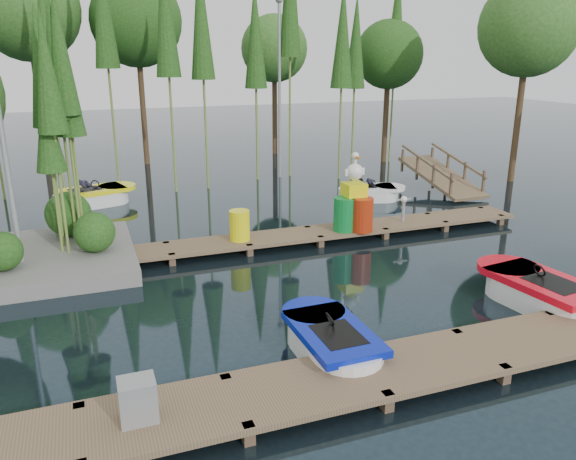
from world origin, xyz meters
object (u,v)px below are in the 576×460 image
object	(u,v)px
yellow_barrel	(240,225)
boat_yellow_far	(93,197)
drum_cluster	(355,207)
utility_cabinet	(138,400)
boat_red	(540,293)
boat_blue	(331,343)

from	to	relation	value
yellow_barrel	boat_yellow_far	bearing A→B (deg)	119.19
drum_cluster	boat_yellow_far	bearing A→B (deg)	136.68
yellow_barrel	utility_cabinet	bearing A→B (deg)	-115.76
boat_red	utility_cabinet	distance (m)	8.50
utility_cabinet	boat_yellow_far	bearing A→B (deg)	90.70
boat_yellow_far	utility_cabinet	size ratio (longest dim) A/B	5.07
boat_blue	utility_cabinet	bearing A→B (deg)	-162.95
drum_cluster	utility_cabinet	bearing A→B (deg)	-134.51
utility_cabinet	boat_red	bearing A→B (deg)	9.92
boat_red	yellow_barrel	distance (m)	7.47
utility_cabinet	boat_blue	bearing A→B (deg)	17.84
boat_blue	utility_cabinet	xyz separation A→B (m)	(-3.39, -1.09, 0.35)
boat_blue	utility_cabinet	distance (m)	3.58
boat_blue	drum_cluster	distance (m)	6.68
utility_cabinet	yellow_barrel	distance (m)	7.77
boat_yellow_far	drum_cluster	size ratio (longest dim) A/B	1.41
yellow_barrel	boat_blue	bearing A→B (deg)	-89.90
boat_red	boat_yellow_far	distance (m)	14.62
utility_cabinet	drum_cluster	distance (m)	9.60
yellow_barrel	drum_cluster	distance (m)	3.36
drum_cluster	boat_red	bearing A→B (deg)	-73.00
boat_yellow_far	yellow_barrel	distance (m)	7.27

